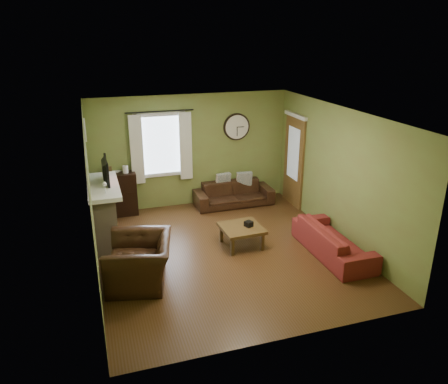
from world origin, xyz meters
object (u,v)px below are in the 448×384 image
object	(u,v)px
sofa_red	(333,240)
coffee_table	(241,236)
armchair	(140,261)
sofa_brown	(234,194)
bookshelf	(118,195)

from	to	relation	value
sofa_red	coffee_table	distance (m)	1.72
armchair	coffee_table	xyz separation A→B (m)	(2.02, 0.70, -0.18)
sofa_brown	armchair	xyz separation A→B (m)	(-2.57, -2.78, 0.11)
sofa_brown	sofa_red	size ratio (longest dim) A/B	0.97
bookshelf	coffee_table	distance (m)	3.11
bookshelf	coffee_table	size ratio (longest dim) A/B	1.29
bookshelf	armchair	bearing A→B (deg)	-88.27
armchair	sofa_brown	bearing A→B (deg)	150.11
coffee_table	sofa_red	bearing A→B (deg)	-28.82
armchair	coffee_table	size ratio (longest dim) A/B	1.55
bookshelf	sofa_brown	bearing A→B (deg)	-4.03
coffee_table	sofa_brown	bearing A→B (deg)	75.15
bookshelf	armchair	distance (m)	2.97
sofa_brown	coffee_table	world-z (taller)	sofa_brown
sofa_red	sofa_brown	bearing A→B (deg)	18.14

